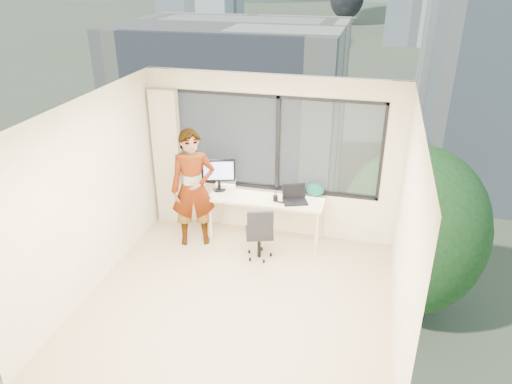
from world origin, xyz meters
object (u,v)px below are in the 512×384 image
(person, at_px, (193,189))
(handbag, at_px, (315,190))
(desk, at_px, (266,218))
(monitor, at_px, (219,175))
(game_console, at_px, (226,184))
(laptop, at_px, (295,196))
(chair, at_px, (259,231))

(person, distance_m, handbag, 1.89)
(desk, height_order, handbag, handbag)
(monitor, height_order, handbag, monitor)
(person, xyz_separation_m, game_console, (0.34, 0.60, -0.15))
(laptop, bearing_deg, monitor, 152.40)
(monitor, xyz_separation_m, laptop, (1.27, -0.15, -0.15))
(game_console, xyz_separation_m, laptop, (1.20, -0.31, 0.08))
(laptop, bearing_deg, chair, -154.04)
(desk, relative_size, chair, 2.03)
(desk, bearing_deg, person, -161.91)
(person, bearing_deg, laptop, -10.62)
(monitor, bearing_deg, chair, -54.30)
(laptop, relative_size, handbag, 1.32)
(person, distance_m, monitor, 0.52)
(handbag, bearing_deg, person, -146.33)
(chair, height_order, handbag, handbag)
(game_console, bearing_deg, chair, -57.12)
(desk, xyz_separation_m, handbag, (0.72, 0.23, 0.49))
(person, xyz_separation_m, monitor, (0.27, 0.44, 0.08))
(desk, distance_m, person, 1.26)
(chair, relative_size, game_console, 2.74)
(monitor, xyz_separation_m, game_console, (0.06, 0.16, -0.23))
(game_console, relative_size, laptop, 0.85)
(monitor, distance_m, game_console, 0.29)
(desk, relative_size, person, 0.96)
(monitor, height_order, laptop, monitor)
(desk, bearing_deg, game_console, 161.36)
(monitor, relative_size, handbag, 1.82)
(monitor, xyz_separation_m, handbag, (1.52, 0.15, -0.15))
(handbag, bearing_deg, game_console, -164.90)
(person, height_order, monitor, person)
(person, xyz_separation_m, laptop, (1.54, 0.29, -0.07))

